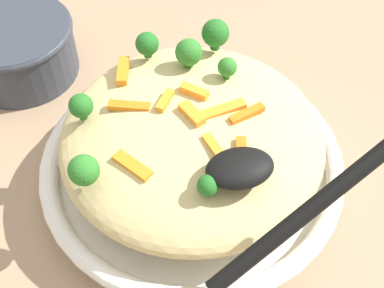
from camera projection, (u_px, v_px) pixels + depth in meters
The scene contains 22 objects.
ground_plane at pixel (192, 180), 0.54m from camera, with size 2.40×2.40×0.00m, color #9E7F60.
serving_bowl at pixel (192, 167), 0.52m from camera, with size 0.30×0.30×0.04m.
pasta_mound at pixel (192, 138), 0.49m from camera, with size 0.25×0.24×0.06m, color #D1BA7A.
carrot_piece_0 at pixel (194, 91), 0.48m from camera, with size 0.03×0.01×0.01m, color orange.
carrot_piece_1 at pixel (165, 100), 0.47m from camera, with size 0.03×0.01×0.01m, color orange.
carrot_piece_2 at pixel (196, 110), 0.47m from camera, with size 0.03×0.01×0.01m, color orange.
carrot_piece_3 at pixel (241, 156), 0.44m from camera, with size 0.04×0.01×0.01m, color orange.
carrot_piece_4 at pixel (217, 152), 0.44m from camera, with size 0.04×0.01×0.01m, color orange.
carrot_piece_5 at pixel (129, 106), 0.48m from camera, with size 0.04×0.01×0.01m, color orange.
carrot_piece_6 at pixel (224, 112), 0.47m from camera, with size 0.04×0.01×0.01m, color orange.
carrot_piece_7 at pixel (133, 166), 0.44m from camera, with size 0.04×0.01×0.01m, color orange.
carrot_piece_8 at pixel (123, 71), 0.51m from camera, with size 0.03×0.01×0.01m, color orange.
carrot_piece_9 at pixel (247, 114), 0.47m from camera, with size 0.03×0.01×0.01m, color orange.
broccoli_floret_0 at pixel (147, 44), 0.51m from camera, with size 0.02×0.02×0.03m.
broccoli_floret_1 at pixel (81, 106), 0.46m from camera, with size 0.02×0.02×0.03m.
broccoli_floret_2 at pixel (189, 53), 0.50m from camera, with size 0.03×0.03×0.03m.
broccoli_floret_3 at pixel (84, 171), 0.42m from camera, with size 0.03×0.03×0.03m.
broccoli_floret_4 at pixel (208, 186), 0.41m from camera, with size 0.02×0.02×0.02m.
broccoli_floret_5 at pixel (215, 33), 0.52m from camera, with size 0.03×0.03×0.03m.
broccoli_floret_6 at pixel (227, 67), 0.49m from camera, with size 0.02×0.02×0.02m.
serving_spoon at pixel (262, 183), 0.39m from camera, with size 0.15×0.12×0.09m.
companion_bowl at pixel (16, 46), 0.61m from camera, with size 0.14×0.14×0.07m.
Camera 1 is at (-0.08, -0.30, 0.45)m, focal length 49.56 mm.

